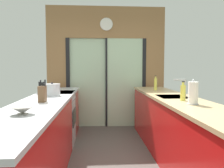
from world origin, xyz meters
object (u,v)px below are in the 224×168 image
oven_range (57,119)px  stock_pot (52,90)px  soap_bottle_near (183,92)px  soap_bottle_far (156,84)px  knife_block (42,94)px  mixing_bowl_far (22,110)px  paper_towel_roll (193,93)px

oven_range → stock_pot: (0.02, -0.49, 0.56)m
soap_bottle_near → soap_bottle_far: soap_bottle_far is taller
knife_block → stock_pot: knife_block is taller
oven_range → mixing_bowl_far: 1.91m
soap_bottle_near → soap_bottle_far: bearing=90.0°
oven_range → paper_towel_roll: bearing=-38.2°
mixing_bowl_far → knife_block: knife_block is taller
oven_range → knife_block: bearing=-89.0°
knife_block → soap_bottle_far: bearing=36.7°
stock_pot → soap_bottle_far: bearing=22.1°
oven_range → knife_block: 1.24m
knife_block → stock_pot: size_ratio=1.14×
oven_range → knife_block: size_ratio=3.33×
mixing_bowl_far → oven_range: bearing=90.6°
knife_block → paper_towel_roll: paper_towel_roll is taller
mixing_bowl_far → soap_bottle_near: 1.92m
soap_bottle_far → oven_range: bearing=-172.8°
knife_block → paper_towel_roll: 1.81m
knife_block → soap_bottle_near: knife_block is taller
knife_block → soap_bottle_far: size_ratio=1.01×
mixing_bowl_far → stock_pot: bearing=90.0°
knife_block → paper_towel_roll: size_ratio=0.95×
mixing_bowl_far → paper_towel_roll: size_ratio=0.74×
mixing_bowl_far → soap_bottle_far: 2.73m
soap_bottle_near → oven_range: bearing=148.2°
oven_range → soap_bottle_far: size_ratio=3.35×
knife_block → soap_bottle_near: bearing=-0.5°
knife_block → oven_range: bearing=91.0°
soap_bottle_near → soap_bottle_far: (-0.00, 1.34, 0.01)m
oven_range → soap_bottle_near: 2.19m
soap_bottle_far → knife_block: bearing=-143.3°
soap_bottle_far → paper_towel_roll: size_ratio=0.95×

